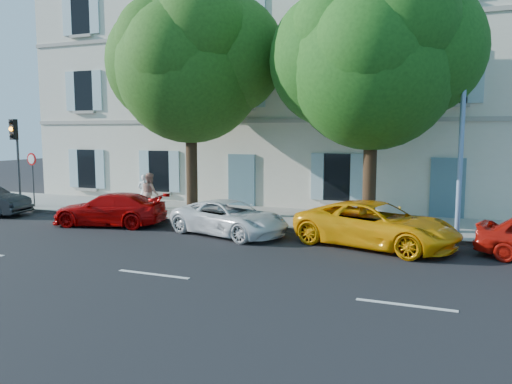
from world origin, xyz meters
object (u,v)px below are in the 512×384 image
at_px(car_white_coupe, 230,218).
at_px(street_lamp, 464,95).
at_px(tree_right, 373,66).
at_px(car_yellow_supercar, 376,225).
at_px(tree_left, 190,70).
at_px(car_red_coupe, 110,209).
at_px(pedestrian_a, 145,192).
at_px(traffic_light, 15,144).
at_px(road_sign, 32,168).
at_px(pedestrian_b, 150,193).

xyz_separation_m(car_white_coupe, street_lamp, (7.22, 1.38, 4.02)).
relative_size(car_white_coupe, street_lamp, 0.54).
distance_m(car_white_coupe, tree_right, 6.95).
relative_size(car_yellow_supercar, tree_left, 0.55).
bearing_deg(car_white_coupe, tree_left, 65.40).
bearing_deg(car_red_coupe, pedestrian_a, 175.18).
distance_m(car_red_coupe, tree_right, 10.75).
bearing_deg(tree_left, street_lamp, -5.91).
bearing_deg(traffic_light, road_sign, 8.40).
relative_size(car_red_coupe, car_yellow_supercar, 0.85).
distance_m(tree_right, pedestrian_b, 10.28).
bearing_deg(road_sign, car_white_coupe, -9.61).
height_order(tree_left, traffic_light, tree_left).
relative_size(road_sign, street_lamp, 0.31).
xyz_separation_m(tree_right, pedestrian_a, (-9.66, 0.90, -4.72)).
relative_size(road_sign, pedestrian_a, 1.56).
bearing_deg(traffic_light, car_red_coupe, -15.15).
distance_m(car_yellow_supercar, pedestrian_a, 10.51).
distance_m(tree_left, street_lamp, 10.14).
bearing_deg(car_yellow_supercar, street_lamp, -43.85).
distance_m(car_red_coupe, tree_left, 6.26).
xyz_separation_m(tree_right, pedestrian_b, (-9.14, 0.54, -4.67)).
bearing_deg(pedestrian_b, tree_right, -143.27).
distance_m(road_sign, pedestrian_b, 5.91).
xyz_separation_m(car_yellow_supercar, street_lamp, (2.32, 1.35, 3.92)).
xyz_separation_m(road_sign, pedestrian_a, (5.29, 0.93, -0.97)).
bearing_deg(pedestrian_a, car_white_coupe, 132.15).
xyz_separation_m(car_red_coupe, road_sign, (-5.64, 1.86, 1.29)).
height_order(tree_right, road_sign, tree_right).
bearing_deg(pedestrian_a, car_red_coupe, 76.51).
relative_size(car_yellow_supercar, traffic_light, 1.27).
xyz_separation_m(tree_left, pedestrian_a, (-2.48, 0.29, -5.01)).
height_order(car_red_coupe, road_sign, road_sign).
distance_m(street_lamp, pedestrian_a, 13.08).
bearing_deg(tree_left, road_sign, -175.35).
bearing_deg(street_lamp, pedestrian_a, 173.92).
xyz_separation_m(traffic_light, pedestrian_a, (6.10, 1.04, -2.06)).
xyz_separation_m(tree_left, tree_right, (7.17, -0.60, -0.29)).
bearing_deg(pedestrian_b, traffic_light, 46.05).
height_order(pedestrian_a, pedestrian_b, pedestrian_b).
xyz_separation_m(car_yellow_supercar, road_sign, (-15.45, 1.75, 1.21)).
bearing_deg(road_sign, car_yellow_supercar, -6.46).
bearing_deg(car_white_coupe, pedestrian_b, 80.06).
bearing_deg(traffic_light, car_yellow_supercar, -5.73).
distance_m(car_white_coupe, street_lamp, 8.38).
xyz_separation_m(car_red_coupe, tree_left, (2.13, 2.49, 5.33)).
xyz_separation_m(traffic_light, pedestrian_b, (6.61, 0.69, -2.01)).
distance_m(traffic_light, street_lamp, 18.65).
xyz_separation_m(car_white_coupe, pedestrian_a, (-5.25, 2.71, 0.34)).
relative_size(car_red_coupe, tree_right, 0.49).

